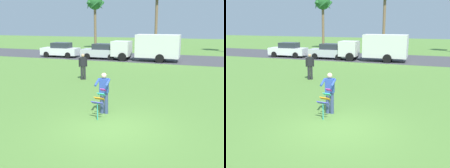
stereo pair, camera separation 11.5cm
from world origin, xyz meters
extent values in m
plane|color=#568438|center=(0.00, 0.00, 0.00)|extent=(120.00, 120.00, 0.00)
cube|color=#424247|center=(0.00, 20.07, 0.01)|extent=(120.00, 8.00, 0.01)
cylinder|color=#384772|center=(-0.78, 1.39, 0.45)|extent=(0.16, 0.16, 0.90)
cylinder|color=#384772|center=(-0.96, 1.37, 0.45)|extent=(0.16, 0.16, 0.90)
cube|color=#2D4CA5|center=(-0.87, 1.38, 1.20)|extent=(0.38, 0.26, 0.60)
sphere|color=beige|center=(-0.87, 1.38, 1.62)|extent=(0.22, 0.22, 0.22)
cylinder|color=#2D4CA5|center=(-0.62, 1.16, 1.38)|extent=(0.16, 0.59, 0.24)
cylinder|color=#2D4CA5|center=(-1.06, 1.11, 1.38)|extent=(0.16, 0.59, 0.24)
cube|color=#D83399|center=(-0.77, 1.04, 1.10)|extent=(0.24, 0.16, 0.12)
cube|color=#33BFBF|center=(-0.79, 0.88, 0.97)|extent=(0.33, 0.17, 0.12)
cube|color=orange|center=(-0.81, 0.71, 0.83)|extent=(0.43, 0.19, 0.12)
cube|color=#4C4CCC|center=(-0.83, 0.55, 0.69)|extent=(0.52, 0.20, 0.12)
cylinder|color=#33BFBF|center=(-0.83, 0.55, 0.35)|extent=(0.04, 0.04, 0.69)
cube|color=white|center=(-12.32, 17.67, 0.64)|extent=(4.26, 1.86, 0.76)
cube|color=#282D38|center=(-12.17, 17.67, 1.30)|extent=(2.07, 1.47, 0.60)
cylinder|color=black|center=(-13.59, 16.81, 0.32)|extent=(0.65, 0.24, 0.64)
cylinder|color=black|center=(-13.65, 18.43, 0.32)|extent=(0.65, 0.24, 0.64)
cylinder|color=black|center=(-10.99, 16.91, 0.32)|extent=(0.65, 0.24, 0.64)
cylinder|color=black|center=(-11.05, 18.53, 0.32)|extent=(0.65, 0.24, 0.64)
cube|color=silver|center=(-7.38, 17.67, 0.64)|extent=(4.24, 1.79, 0.76)
cube|color=#282D38|center=(-7.23, 17.67, 1.30)|extent=(2.05, 1.44, 0.60)
cylinder|color=black|center=(-8.66, 16.83, 0.32)|extent=(0.64, 0.23, 0.64)
cylinder|color=black|center=(-8.70, 18.45, 0.32)|extent=(0.64, 0.23, 0.64)
cylinder|color=black|center=(-6.06, 16.89, 0.32)|extent=(0.64, 0.23, 0.64)
cylinder|color=black|center=(-6.09, 18.50, 0.32)|extent=(0.64, 0.23, 0.64)
cube|color=silver|center=(-5.17, 17.62, 1.17)|extent=(1.83, 1.93, 1.50)
cube|color=silver|center=(-1.47, 17.68, 1.52)|extent=(4.23, 2.07, 2.20)
cylinder|color=black|center=(-4.80, 16.71, 0.42)|extent=(0.84, 0.29, 0.84)
cylinder|color=black|center=(-4.83, 18.55, 0.42)|extent=(0.84, 0.29, 0.84)
cylinder|color=black|center=(-1.10, 16.77, 0.42)|extent=(0.84, 0.29, 0.84)
cylinder|color=black|center=(-1.13, 18.61, 0.42)|extent=(0.84, 0.29, 0.84)
cylinder|color=brown|center=(-12.33, 27.78, 3.20)|extent=(0.36, 0.36, 6.40)
sphere|color=#236028|center=(-12.33, 27.78, 6.60)|extent=(2.10, 2.10, 2.10)
cone|color=#236028|center=(-11.38, 27.78, 6.15)|extent=(0.44, 1.56, 1.28)
cone|color=#236028|center=(-12.04, 28.68, 6.15)|extent=(1.62, 0.90, 1.28)
cone|color=#236028|center=(-13.10, 28.34, 6.15)|extent=(1.27, 1.52, 1.28)
cone|color=#236028|center=(-13.10, 27.22, 6.15)|extent=(1.27, 1.52, 1.28)
cone|color=#236028|center=(-12.04, 26.87, 6.15)|extent=(1.62, 0.90, 1.28)
cylinder|color=brown|center=(-3.41, 27.09, 3.73)|extent=(0.36, 0.36, 7.46)
cylinder|color=#26262B|center=(-4.58, 7.42, 0.45)|extent=(0.16, 0.16, 0.90)
cylinder|color=#26262B|center=(-4.74, 7.32, 0.45)|extent=(0.16, 0.16, 0.90)
cube|color=black|center=(-4.66, 7.37, 1.20)|extent=(0.42, 0.38, 0.60)
sphere|color=tan|center=(-4.66, 7.37, 1.62)|extent=(0.22, 0.22, 0.22)
cylinder|color=black|center=(-4.46, 7.50, 1.17)|extent=(0.09, 0.09, 0.58)
cylinder|color=black|center=(-4.86, 7.24, 1.17)|extent=(0.09, 0.09, 0.58)
camera|label=1|loc=(2.99, -8.61, 3.71)|focal=42.90mm
camera|label=2|loc=(3.09, -8.57, 3.71)|focal=42.90mm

